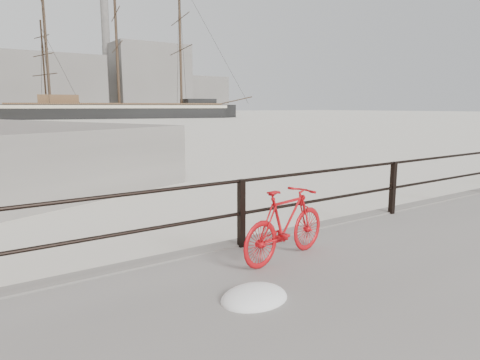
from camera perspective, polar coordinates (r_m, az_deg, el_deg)
ground at (r=8.92m, az=18.60°, el=-6.22°), size 400.00×400.00×0.00m
guardrail at (r=8.64m, az=19.69°, el=-0.99°), size 28.00×0.10×1.00m
bicycle at (r=5.75m, az=6.11°, el=-5.84°), size 1.63×0.55×0.97m
barque_black at (r=89.75m, az=-15.68°, el=7.91°), size 58.29×29.93×31.80m
schooner_mid at (r=89.37m, az=-27.83°, el=7.15°), size 28.12×16.46×19.19m
industrial_west at (r=147.73m, az=-24.28°, el=11.52°), size 32.00×18.00×18.00m
industrial_mid at (r=162.66m, az=-12.17°, el=12.97°), size 26.00×20.00×24.00m
industrial_east at (r=176.89m, az=-5.70°, el=11.24°), size 20.00×16.00×14.00m
smokestack at (r=163.82m, az=-17.38°, el=16.24°), size 2.80×2.80×44.00m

